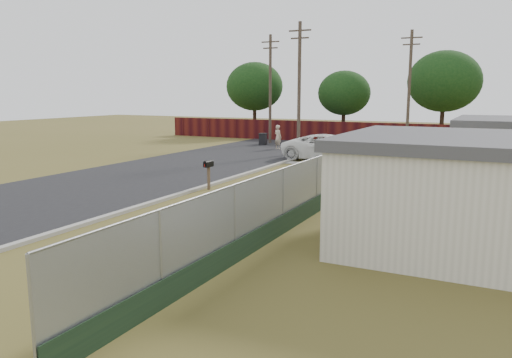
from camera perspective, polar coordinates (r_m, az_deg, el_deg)
The scene contains 12 objects.
ground at distance 19.32m, azimuth -1.82°, elevation -2.85°, with size 120.00×120.00×0.00m, color brown.
street at distance 29.52m, azimuth -5.93°, elevation 1.55°, with size 15.10×60.00×0.12m.
chainlink_fence at distance 18.86m, azimuth 8.04°, elevation -0.78°, with size 0.10×27.06×2.02m.
privacy_fence at distance 44.31m, azimuth 6.80°, elevation 5.43°, with size 30.00×0.12×1.80m, color #4C1410.
utility_poles at distance 39.33m, azimuth 7.98°, elevation 10.39°, with size 12.60×8.24×9.00m.
horizon_trees at distance 40.95m, azimuth 15.38°, elevation 10.02°, with size 33.32×31.94×7.78m.
fire_hydrant at distance 10.32m, azimuth -13.65°, elevation -12.34°, with size 0.44×0.44×0.83m.
mailbox at distance 22.03m, azimuth -5.45°, elevation 1.43°, with size 0.24×0.57×1.31m.
pickup_truck at distance 31.88m, azimuth 8.40°, elevation 3.57°, with size 2.73×5.93×1.65m, color white.
pedestrian at distance 38.05m, azimuth 2.52°, elevation 4.81°, with size 0.67×0.44×1.84m, color beige.
trash_bin at distance 41.14m, azimuth 0.81°, elevation 4.60°, with size 0.73×0.73×0.96m.
scattered_litter at distance 17.31m, azimuth -6.98°, elevation -4.28°, with size 3.53×11.92×0.07m.
Camera 1 is at (8.99, -16.57, 4.23)m, focal length 35.00 mm.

